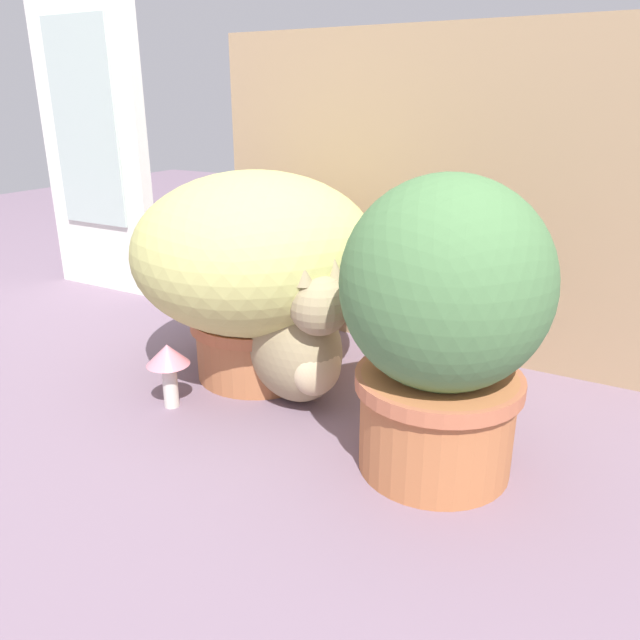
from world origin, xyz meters
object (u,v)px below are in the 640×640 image
object	(u,v)px
leafy_planter	(443,320)
mushroom_ornament_pink	(168,361)
cat	(297,342)
grass_planter	(256,263)

from	to	relation	value
leafy_planter	mushroom_ornament_pink	xyz separation A→B (m)	(-0.52, -0.06, -0.16)
leafy_planter	cat	bearing A→B (deg)	163.57
grass_planter	mushroom_ornament_pink	distance (m)	0.27
grass_planter	leafy_planter	size ratio (longest dim) A/B	1.06
grass_planter	leafy_planter	bearing A→B (deg)	-18.96
grass_planter	mushroom_ornament_pink	bearing A→B (deg)	-105.99
leafy_planter	mushroom_ornament_pink	bearing A→B (deg)	-173.73
grass_planter	mushroom_ornament_pink	world-z (taller)	grass_planter
cat	mushroom_ornament_pink	world-z (taller)	cat
grass_planter	cat	world-z (taller)	grass_planter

